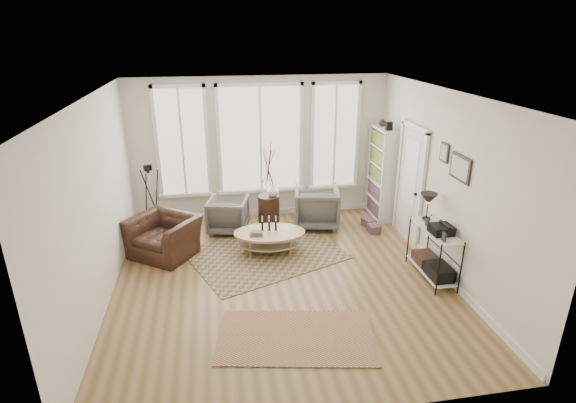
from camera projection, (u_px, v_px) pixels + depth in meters
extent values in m
plane|color=olive|center=(282.00, 280.00, 7.16)|extent=(5.50, 5.50, 0.00)
plane|color=white|center=(281.00, 95.00, 6.11)|extent=(5.50, 5.50, 0.00)
cube|color=silver|center=(261.00, 149.00, 9.16)|extent=(5.20, 0.04, 2.90)
cube|color=silver|center=(328.00, 297.00, 4.11)|extent=(5.20, 0.04, 2.90)
cube|color=silver|center=(97.00, 206.00, 6.23)|extent=(0.04, 5.50, 2.90)
cube|color=silver|center=(445.00, 185.00, 7.05)|extent=(0.04, 5.50, 2.90)
cube|color=white|center=(262.00, 212.00, 9.66)|extent=(5.10, 0.04, 0.12)
cube|color=white|center=(434.00, 263.00, 7.55)|extent=(0.03, 5.40, 0.12)
cube|color=#D0AF86|center=(260.00, 139.00, 9.07)|extent=(1.60, 0.03, 2.10)
cube|color=#D0AF86|center=(182.00, 142.00, 8.83)|extent=(0.90, 0.03, 2.10)
cube|color=#D0AF86|center=(335.00, 136.00, 9.32)|extent=(0.90, 0.03, 2.10)
cube|color=white|center=(261.00, 140.00, 9.05)|extent=(1.74, 0.06, 2.24)
cube|color=white|center=(182.00, 143.00, 8.81)|extent=(1.04, 0.06, 2.24)
cube|color=white|center=(335.00, 137.00, 9.30)|extent=(1.04, 0.06, 2.24)
cube|color=white|center=(262.00, 190.00, 9.43)|extent=(4.10, 0.12, 0.06)
cube|color=silver|center=(410.00, 185.00, 8.24)|extent=(0.04, 0.88, 2.10)
cube|color=white|center=(410.00, 173.00, 8.15)|extent=(0.01, 0.55, 1.20)
cube|color=white|center=(421.00, 195.00, 7.79)|extent=(0.06, 0.08, 2.18)
cube|color=white|center=(399.00, 177.00, 8.69)|extent=(0.06, 0.08, 2.18)
cube|color=white|center=(415.00, 127.00, 7.85)|extent=(0.06, 1.06, 0.08)
sphere|color=black|center=(415.00, 194.00, 7.95)|extent=(0.06, 0.06, 0.06)
cube|color=white|center=(389.00, 180.00, 8.87)|extent=(0.30, 0.03, 1.90)
cube|color=white|center=(374.00, 168.00, 9.62)|extent=(0.30, 0.03, 1.90)
cube|color=white|center=(388.00, 173.00, 9.27)|extent=(0.02, 0.85, 1.90)
cube|color=white|center=(381.00, 174.00, 9.24)|extent=(0.30, 0.81, 1.90)
cube|color=brown|center=(381.00, 174.00, 9.24)|extent=(0.24, 0.75, 1.76)
cube|color=black|center=(389.00, 126.00, 8.69)|extent=(0.12, 0.10, 0.16)
sphere|color=#361E15|center=(382.00, 123.00, 9.01)|extent=(0.14, 0.14, 0.14)
cube|color=white|center=(431.00, 270.00, 7.22)|extent=(0.37, 1.07, 0.03)
cube|color=white|center=(436.00, 230.00, 6.96)|extent=(0.37, 1.07, 0.02)
cylinder|color=black|center=(438.00, 271.00, 6.59)|extent=(0.02, 0.02, 0.85)
cylinder|color=black|center=(461.00, 269.00, 6.65)|extent=(0.02, 0.02, 0.85)
cylinder|color=black|center=(408.00, 239.00, 7.56)|extent=(0.02, 0.02, 0.85)
cylinder|color=black|center=(428.00, 238.00, 7.62)|extent=(0.02, 0.02, 0.85)
cylinder|color=black|center=(426.00, 218.00, 7.27)|extent=(0.14, 0.14, 0.02)
cylinder|color=black|center=(427.00, 210.00, 7.21)|extent=(0.02, 0.02, 0.30)
cone|color=black|center=(429.00, 199.00, 7.14)|extent=(0.28, 0.28, 0.18)
cube|color=black|center=(441.00, 229.00, 6.79)|extent=(0.32, 0.30, 0.13)
cube|color=black|center=(439.00, 272.00, 6.95)|extent=(0.32, 0.45, 0.20)
cube|color=#361E15|center=(425.00, 258.00, 7.39)|extent=(0.32, 0.40, 0.16)
cube|color=black|center=(444.00, 237.00, 6.53)|extent=(0.02, 0.10, 0.14)
cube|color=black|center=(427.00, 223.00, 7.03)|extent=(0.02, 0.10, 0.12)
cube|color=black|center=(461.00, 168.00, 6.53)|extent=(0.03, 0.52, 0.38)
cube|color=silver|center=(460.00, 168.00, 6.53)|extent=(0.01, 0.44, 0.30)
cube|color=black|center=(445.00, 153.00, 6.95)|extent=(0.03, 0.24, 0.30)
cube|color=silver|center=(444.00, 153.00, 6.95)|extent=(0.01, 0.18, 0.24)
cube|color=brown|center=(265.00, 254.00, 7.98)|extent=(3.03, 2.68, 0.01)
cube|color=brown|center=(296.00, 337.00, 5.82)|extent=(2.18, 1.46, 0.01)
ellipsoid|color=tan|center=(270.00, 243.00, 7.99)|extent=(1.13, 0.77, 0.03)
ellipsoid|color=tan|center=(270.00, 233.00, 7.91)|extent=(1.32, 0.90, 0.04)
cylinder|color=tan|center=(251.00, 250.00, 7.75)|extent=(0.04, 0.04, 0.36)
cylinder|color=tan|center=(291.00, 246.00, 7.86)|extent=(0.04, 0.04, 0.36)
cylinder|color=tan|center=(249.00, 240.00, 8.11)|extent=(0.04, 0.04, 0.36)
cylinder|color=tan|center=(287.00, 237.00, 8.22)|extent=(0.04, 0.04, 0.36)
cylinder|color=black|center=(262.00, 226.00, 7.90)|extent=(0.04, 0.04, 0.18)
cylinder|color=black|center=(269.00, 226.00, 7.92)|extent=(0.04, 0.04, 0.18)
cylinder|color=black|center=(276.00, 225.00, 7.94)|extent=(0.04, 0.04, 0.18)
cube|color=#2E5433|center=(257.00, 233.00, 7.77)|extent=(0.22, 0.16, 0.06)
imported|color=#61605D|center=(228.00, 215.00, 8.77)|extent=(0.89, 0.91, 0.68)
imported|color=#61605D|center=(317.00, 207.00, 8.99)|extent=(1.00, 1.02, 0.80)
cylinder|color=#361E15|center=(269.00, 211.00, 9.02)|extent=(0.43, 0.43, 0.64)
imported|color=silver|center=(273.00, 190.00, 8.85)|extent=(0.30, 0.30, 0.25)
imported|color=#361E15|center=(164.00, 236.00, 7.85)|extent=(1.42, 1.38, 0.70)
cylinder|color=black|center=(148.00, 171.00, 8.37)|extent=(0.06, 0.06, 0.06)
cube|color=black|center=(148.00, 168.00, 8.35)|extent=(0.16, 0.14, 0.10)
cylinder|color=black|center=(147.00, 169.00, 8.28)|extent=(0.06, 0.08, 0.06)
cube|color=brown|center=(369.00, 223.00, 9.05)|extent=(0.27, 0.31, 0.17)
cube|color=brown|center=(374.00, 229.00, 8.79)|extent=(0.23, 0.27, 0.16)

